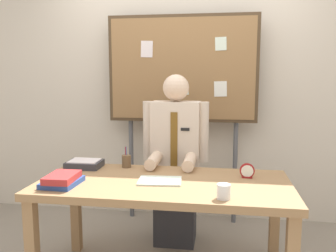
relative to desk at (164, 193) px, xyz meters
name	(u,v)px	position (x,y,z in m)	size (l,w,h in m)	color
back_wall	(184,84)	(0.00, 1.28, 0.71)	(6.40, 0.08, 2.70)	beige
desk	(164,193)	(0.00, 0.00, 0.00)	(1.69, 0.80, 0.73)	#9E754C
person	(176,166)	(0.00, 0.61, 0.03)	(0.55, 0.56, 1.44)	#2D2D33
bulletin_board	(182,72)	(0.00, 1.07, 0.82)	(1.42, 0.09, 2.00)	#4C3823
book_stack	(62,180)	(-0.64, -0.19, 0.12)	(0.22, 0.28, 0.08)	#2D4C99
open_notebook	(160,181)	(-0.02, -0.02, 0.09)	(0.29, 0.21, 0.01)	silver
desk_clock	(247,171)	(0.56, 0.16, 0.13)	(0.10, 0.04, 0.10)	maroon
coffee_mug	(224,191)	(0.40, -0.29, 0.13)	(0.08, 0.08, 0.09)	white
pen_holder	(126,161)	(-0.35, 0.32, 0.13)	(0.07, 0.07, 0.16)	brown
paper_tray	(84,164)	(-0.67, 0.26, 0.11)	(0.26, 0.20, 0.06)	#333338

